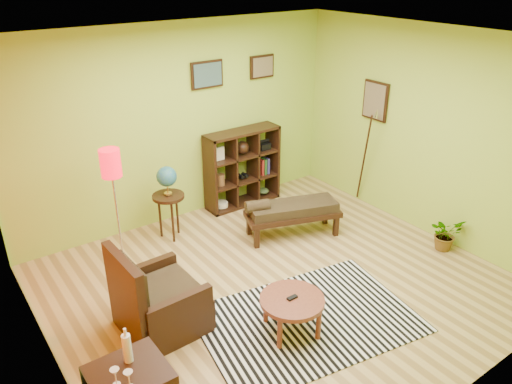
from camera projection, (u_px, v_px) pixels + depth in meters
ground at (277, 284)px, 5.94m from camera, size 5.00×5.00×0.00m
room_shell at (272, 142)px, 5.13m from camera, size 5.04×4.54×2.82m
zebra_rug at (308, 320)px, 5.35m from camera, size 2.48×1.86×0.01m
coffee_table at (292, 303)px, 5.06m from camera, size 0.66×0.66×0.43m
armchair at (157, 304)px, 5.12m from camera, size 0.84×0.84×0.98m
floor_lamp at (112, 175)px, 5.64m from camera, size 0.24×0.24×1.60m
globe_table at (167, 185)px, 6.61m from camera, size 0.43×0.43×1.05m
cube_shelf at (243, 168)px, 7.66m from camera, size 1.20×0.35×1.20m
bench at (290, 211)px, 6.83m from camera, size 1.38×0.87×0.60m
potted_plant at (445, 237)px, 6.60m from camera, size 0.50×0.53×0.35m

